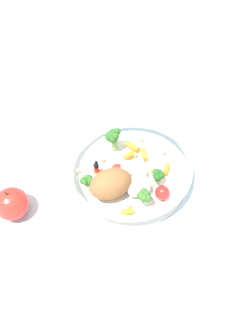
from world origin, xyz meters
The scene contains 4 objects.
ground_plane centered at (0.00, 0.00, 0.00)m, with size 2.40×2.40×0.00m, color silver.
food_container centered at (-0.01, 0.01, 0.03)m, with size 0.26×0.26×0.07m.
loose_apple centered at (0.01, 0.24, 0.03)m, with size 0.07×0.07×0.08m.
folded_napkin centered at (0.04, -0.27, 0.00)m, with size 0.15×0.11×0.01m, color white.
Camera 1 is at (-0.36, 0.17, 0.58)m, focal length 35.01 mm.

